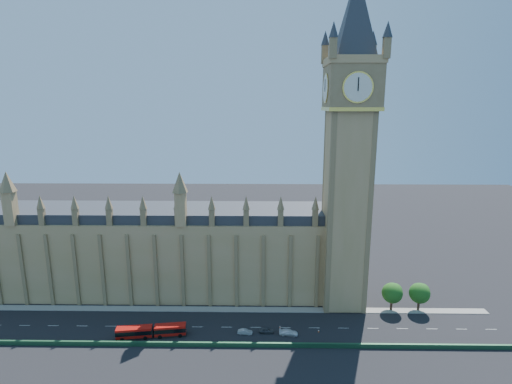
{
  "coord_description": "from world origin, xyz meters",
  "views": [
    {
      "loc": [
        13.54,
        -98.61,
        59.93
      ],
      "look_at": [
        11.9,
        10.0,
        35.82
      ],
      "focal_mm": 28.0,
      "sensor_mm": 36.0,
      "label": 1
    }
  ],
  "objects_px": {
    "red_bus": "(151,331)",
    "car_white": "(289,332)",
    "car_grey": "(266,331)",
    "car_silver": "(245,332)"
  },
  "relations": [
    {
      "from": "car_silver",
      "to": "red_bus",
      "type": "bearing_deg",
      "value": 99.53
    },
    {
      "from": "car_grey",
      "to": "red_bus",
      "type": "bearing_deg",
      "value": 96.16
    },
    {
      "from": "car_silver",
      "to": "car_white",
      "type": "bearing_deg",
      "value": -85.37
    },
    {
      "from": "red_bus",
      "to": "car_white",
      "type": "xyz_separation_m",
      "value": [
        36.07,
        1.44,
        -0.89
      ]
    },
    {
      "from": "car_silver",
      "to": "car_white",
      "type": "relative_size",
      "value": 0.79
    },
    {
      "from": "red_bus",
      "to": "car_white",
      "type": "relative_size",
      "value": 3.66
    },
    {
      "from": "car_grey",
      "to": "car_white",
      "type": "bearing_deg",
      "value": -96.36
    },
    {
      "from": "red_bus",
      "to": "car_grey",
      "type": "xyz_separation_m",
      "value": [
        30.19,
        2.28,
        -0.94
      ]
    },
    {
      "from": "car_white",
      "to": "red_bus",
      "type": "bearing_deg",
      "value": 98.86
    },
    {
      "from": "car_silver",
      "to": "car_grey",
      "type": "bearing_deg",
      "value": -77.93
    }
  ]
}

